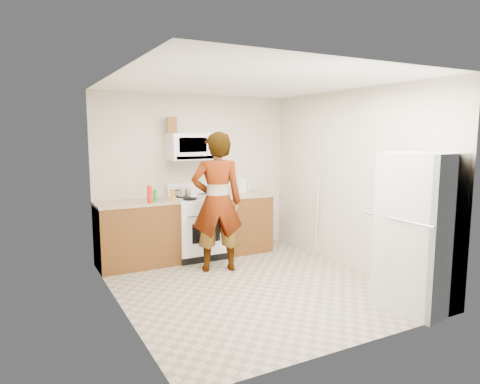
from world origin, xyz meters
TOP-DOWN VIEW (x-y plane):
  - floor at (0.00, 0.00)m, footprint 3.60×3.60m
  - back_wall at (0.00, 1.79)m, footprint 3.20×0.02m
  - right_wall at (1.59, 0.00)m, footprint 0.02×3.60m
  - cabinet_left at (-1.04, 1.49)m, footprint 1.12×0.62m
  - counter_left at (-1.04, 1.49)m, footprint 1.14×0.64m
  - cabinet_right at (0.68, 1.49)m, footprint 0.80×0.62m
  - counter_right at (0.68, 1.49)m, footprint 0.82×0.64m
  - gas_range at (-0.10, 1.48)m, footprint 0.76×0.65m
  - microwave at (-0.10, 1.61)m, footprint 0.76×0.38m
  - person at (-0.10, 0.76)m, footprint 0.81×0.65m
  - fridge at (1.26, -1.46)m, footprint 0.81×0.81m
  - kettle at (0.76, 1.64)m, footprint 0.18×0.18m
  - jug at (-0.43, 1.64)m, footprint 0.16×0.16m
  - saucepan at (-0.27, 1.58)m, footprint 0.23×0.23m
  - tray at (-0.03, 1.33)m, footprint 0.29×0.23m
  - bottle_spray at (-0.90, 1.27)m, footprint 0.09×0.09m
  - bottle_hot_sauce at (-0.54, 1.34)m, footprint 0.07×0.07m
  - bottle_green_cap at (-0.80, 1.36)m, footprint 0.05×0.05m
  - pot_lid at (-0.74, 1.40)m, footprint 0.27×0.27m
  - broom at (1.54, 0.65)m, footprint 0.17×0.24m

SIDE VIEW (x-z plane):
  - floor at x=0.00m, z-range 0.00..0.00m
  - cabinet_left at x=-1.04m, z-range 0.00..0.90m
  - cabinet_right at x=0.68m, z-range 0.00..0.90m
  - gas_range at x=-0.10m, z-range -0.08..1.05m
  - broom at x=1.54m, z-range 0.01..1.24m
  - fridge at x=1.26m, z-range 0.00..1.70m
  - counter_left at x=-1.04m, z-range 0.90..0.93m
  - counter_right at x=0.68m, z-range 0.90..0.93m
  - pot_lid at x=-0.74m, z-range 0.94..0.95m
  - tray at x=-0.03m, z-range 0.93..0.98m
  - person at x=-0.10m, z-range 0.00..1.92m
  - saucepan at x=-0.27m, z-range 0.95..1.06m
  - bottle_green_cap at x=-0.80m, z-range 0.94..1.10m
  - bottle_hot_sauce at x=-0.54m, z-range 0.94..1.11m
  - kettle at x=0.76m, z-range 0.94..1.14m
  - bottle_spray at x=-0.90m, z-range 0.94..1.18m
  - back_wall at x=0.00m, z-range 0.00..2.50m
  - right_wall at x=1.59m, z-range 0.00..2.50m
  - microwave at x=-0.10m, z-range 1.50..1.90m
  - jug at x=-0.43m, z-range 1.90..2.14m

